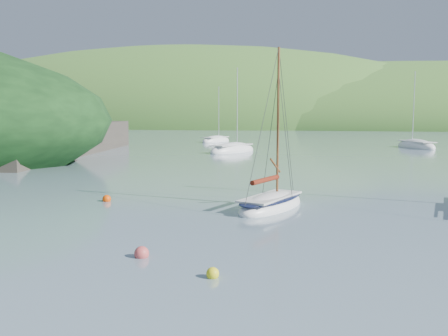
% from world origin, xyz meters
% --- Properties ---
extents(ground, '(700.00, 700.00, 0.00)m').
position_xyz_m(ground, '(0.00, 0.00, 0.00)').
color(ground, slate).
rests_on(ground, ground).
extents(shoreline_hills, '(690.00, 135.00, 56.00)m').
position_xyz_m(shoreline_hills, '(-9.66, 172.42, 0.00)').
color(shoreline_hills, '#306F2A').
rests_on(shoreline_hills, ground).
extents(daysailer_white, '(3.64, 5.91, 8.53)m').
position_xyz_m(daysailer_white, '(0.57, 8.97, 0.20)').
color(daysailer_white, white).
rests_on(daysailer_white, ground).
extents(distant_sloop_a, '(5.66, 8.09, 10.94)m').
position_xyz_m(distant_sloop_a, '(-9.18, 42.61, 0.19)').
color(distant_sloop_a, white).
rests_on(distant_sloop_a, ground).
extents(distant_sloop_b, '(5.76, 8.22, 11.11)m').
position_xyz_m(distant_sloop_b, '(13.09, 55.58, 0.19)').
color(distant_sloop_b, white).
rests_on(distant_sloop_b, ground).
extents(distant_sloop_c, '(4.48, 7.17, 9.66)m').
position_xyz_m(distant_sloop_c, '(-16.41, 62.16, 0.17)').
color(distant_sloop_c, white).
rests_on(distant_sloop_c, ground).
extents(mooring_buoys, '(9.21, 11.04, 0.49)m').
position_xyz_m(mooring_buoys, '(-3.88, 2.54, 0.12)').
color(mooring_buoys, yellow).
rests_on(mooring_buoys, ground).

